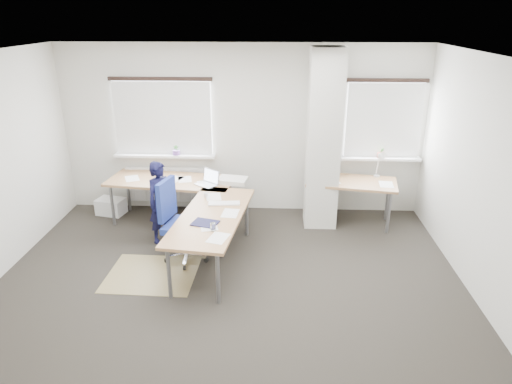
{
  "coord_description": "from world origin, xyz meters",
  "views": [
    {
      "loc": [
        0.58,
        -4.9,
        3.24
      ],
      "look_at": [
        0.31,
        0.9,
        0.94
      ],
      "focal_mm": 32.0,
      "sensor_mm": 36.0,
      "label": 1
    }
  ],
  "objects_px": {
    "desk_main": "(193,198)",
    "desk_side": "(352,183)",
    "task_chair": "(183,238)",
    "person": "(161,202)"
  },
  "relations": [
    {
      "from": "desk_main",
      "to": "desk_side",
      "type": "height_order",
      "value": "desk_side"
    },
    {
      "from": "desk_main",
      "to": "task_chair",
      "type": "relative_size",
      "value": 2.48
    },
    {
      "from": "task_chair",
      "to": "person",
      "type": "height_order",
      "value": "person"
    },
    {
      "from": "desk_main",
      "to": "person",
      "type": "bearing_deg",
      "value": -167.31
    },
    {
      "from": "desk_main",
      "to": "person",
      "type": "distance_m",
      "value": 0.47
    },
    {
      "from": "task_chair",
      "to": "desk_main",
      "type": "bearing_deg",
      "value": 98.86
    },
    {
      "from": "task_chair",
      "to": "person",
      "type": "distance_m",
      "value": 0.74
    },
    {
      "from": "desk_main",
      "to": "person",
      "type": "height_order",
      "value": "person"
    },
    {
      "from": "desk_side",
      "to": "person",
      "type": "xyz_separation_m",
      "value": [
        -2.89,
        -0.78,
        -0.06
      ]
    },
    {
      "from": "desk_main",
      "to": "person",
      "type": "xyz_separation_m",
      "value": [
        -0.47,
        -0.05,
        -0.06
      ]
    }
  ]
}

